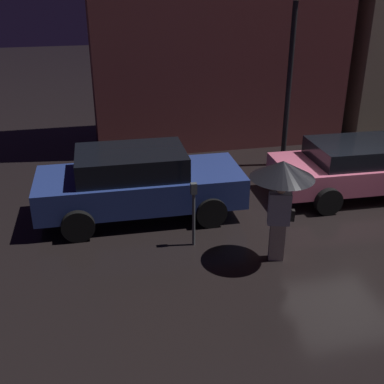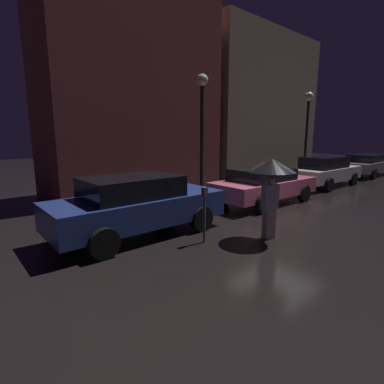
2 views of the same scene
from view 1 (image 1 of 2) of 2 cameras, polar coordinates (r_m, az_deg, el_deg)
ground_plane at (r=11.20m, az=18.09°, el=-3.19°), size 60.00×60.00×0.00m
parked_car_blue at (r=10.62m, az=-6.39°, el=1.21°), size 4.51×1.99×1.53m
parked_car_pink at (r=12.39m, az=19.48°, el=2.90°), size 4.37×2.00×1.32m
pedestrian_with_umbrella at (r=8.68m, az=10.62°, el=1.47°), size 1.16×1.16×1.99m
parking_meter at (r=9.34m, az=0.20°, el=-1.88°), size 0.12×0.10×1.35m
street_lamp_near at (r=13.17m, az=11.85°, el=17.36°), size 0.46×0.46×4.81m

